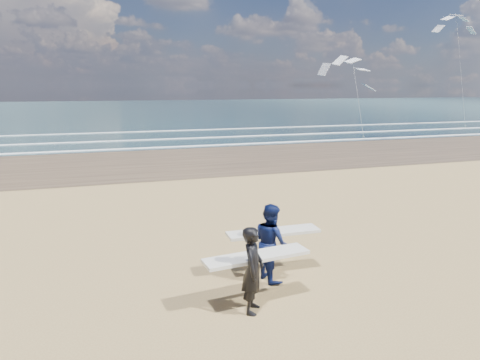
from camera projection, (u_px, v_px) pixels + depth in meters
name	position (u px, v px, depth m)	size (l,w,h in m)	color
wet_sand_strip	(419.00, 147.00, 30.97)	(220.00, 12.00, 0.01)	#443524
ocean	(224.00, 109.00, 81.29)	(220.00, 100.00, 0.02)	#193038
foam_breakers	(345.00, 132.00, 40.37)	(220.00, 11.70, 0.05)	white
surfer_near	(253.00, 268.00, 8.29)	(2.25, 1.11, 1.73)	black
surfer_far	(271.00, 241.00, 9.67)	(2.21, 1.11, 1.77)	#0C1645
kite_1	(356.00, 85.00, 38.30)	(5.97, 4.76, 7.74)	slate
kite_5	(460.00, 60.00, 46.89)	(5.45, 4.70, 13.06)	slate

